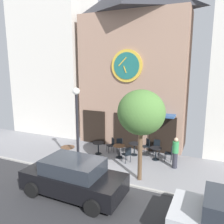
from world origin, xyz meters
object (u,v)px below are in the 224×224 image
cafe_chair_outer (147,145)px  cafe_chair_by_entrance (120,145)px  street_lamp (77,129)px  street_tree (141,113)px  cafe_chair_mid_row (112,144)px  cafe_chair_facing_wall (157,146)px  cafe_table_leftmost (119,149)px  cafe_table_near_curb (98,146)px  cafe_chair_corner (170,152)px  cafe_table_near_door (156,151)px  cafe_chair_near_tree (127,153)px  parked_car_black (74,177)px  cafe_table_rightmost (134,147)px  cafe_table_center (68,150)px  pedestrian_green (175,152)px

cafe_chair_outer → cafe_chair_by_entrance: (-1.54, -0.59, 0.00)m
street_lamp → street_tree: 3.45m
cafe_chair_mid_row → cafe_chair_by_entrance: same height
cafe_chair_facing_wall → cafe_table_leftmost: bearing=-143.2°
cafe_table_near_curb → cafe_chair_corner: 4.26m
cafe_table_leftmost → cafe_chair_corner: (2.82, 0.70, 0.00)m
cafe_table_near_door → cafe_chair_near_tree: cafe_chair_near_tree is taller
parked_car_black → cafe_table_rightmost: bearing=79.1°
street_tree → cafe_table_near_curb: street_tree is taller
cafe_chair_corner → cafe_chair_by_entrance: bearing=179.1°
cafe_table_near_door → cafe_chair_facing_wall: 0.87m
cafe_chair_by_entrance → cafe_table_near_curb: bearing=-147.8°
cafe_table_center → pedestrian_green: bearing=12.8°
cafe_table_rightmost → cafe_chair_near_tree: (-0.03, -1.19, 0.00)m
cafe_table_rightmost → cafe_chair_outer: (0.59, 0.60, 0.00)m
cafe_chair_corner → cafe_table_near_door: bearing=-169.9°
cafe_table_leftmost → cafe_chair_outer: 1.86m
street_lamp → cafe_chair_corner: size_ratio=4.73×
street_lamp → cafe_chair_by_entrance: 3.58m
street_tree → cafe_chair_near_tree: size_ratio=4.76×
cafe_chair_mid_row → cafe_chair_corner: size_ratio=1.00×
street_tree → cafe_chair_by_entrance: bearing=127.2°
cafe_chair_near_tree → cafe_chair_corner: 2.45m
cafe_table_leftmost → pedestrian_green: size_ratio=0.45×
cafe_chair_near_tree → cafe_chair_corner: (2.16, 1.15, 0.00)m
cafe_table_leftmost → cafe_chair_corner: bearing=13.9°
cafe_table_near_door → cafe_chair_mid_row: (-2.81, 0.08, 0.03)m
street_lamp → cafe_chair_corner: bearing=34.6°
cafe_table_rightmost → cafe_table_leftmost: bearing=-133.0°
street_lamp → cafe_chair_mid_row: size_ratio=4.73×
cafe_table_near_door → cafe_chair_near_tree: size_ratio=0.81×
street_lamp → cafe_table_rightmost: street_lamp is taller
street_lamp → cafe_table_rightmost: size_ratio=5.68×
cafe_chair_outer → cafe_table_leftmost: bearing=-133.8°
cafe_chair_corner → parked_car_black: size_ratio=0.21×
street_lamp → cafe_table_rightmost: bearing=54.7°
cafe_table_near_curb → cafe_chair_mid_row: size_ratio=0.81×
cafe_table_center → cafe_table_leftmost: size_ratio=1.05×
cafe_table_near_curb → pedestrian_green: 4.61m
street_lamp → cafe_table_center: bearing=146.4°
cafe_table_leftmost → parked_car_black: 4.38m
cafe_table_center → cafe_chair_corner: cafe_chair_corner is taller
cafe_chair_mid_row → pedestrian_green: (3.97, -0.74, 0.33)m
cafe_table_center → cafe_chair_mid_row: size_ratio=0.88×
street_tree → cafe_chair_near_tree: street_tree is taller
cafe_chair_facing_wall → cafe_chair_by_entrance: same height
cafe_chair_by_entrance → parked_car_black: bearing=-90.4°
cafe_chair_mid_row → cafe_chair_corner: (3.59, 0.06, 0.00)m
cafe_table_near_curb → cafe_table_leftmost: 1.39m
cafe_table_near_curb → parked_car_black: parked_car_black is taller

